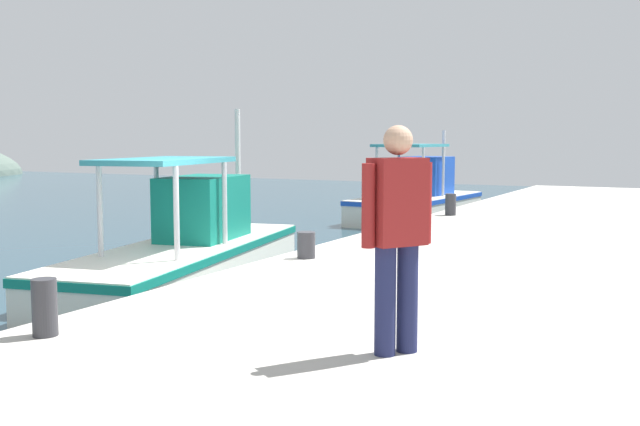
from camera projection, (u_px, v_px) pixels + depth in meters
The scene contains 6 objects.
fishing_boat_second at pixel (187, 251), 12.02m from camera, with size 6.53×3.03×2.97m.
fishing_boat_third at pixel (418, 200), 21.81m from camera, with size 5.50×2.46×2.67m.
fisherman_standing at pixel (397, 229), 5.47m from camera, with size 0.52×0.43×1.71m.
mooring_bollard_second at pixel (45, 307), 6.03m from camera, with size 0.20×0.20×0.47m, color #333338.
mooring_bollard_third at pixel (306, 245), 9.96m from camera, with size 0.25×0.25×0.36m, color #333338.
mooring_bollard_fourth at pixel (451, 205), 15.53m from camera, with size 0.23×0.23×0.45m, color #333338.
Camera 1 is at (-7.97, -5.20, 2.42)m, focal length 41.39 mm.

